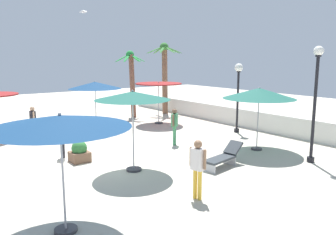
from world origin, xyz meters
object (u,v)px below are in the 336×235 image
(lamp_post_0, at_px, (316,92))
(patio_umbrella_4, at_px, (60,122))
(guest_0, at_px, (62,134))
(patio_umbrella_1, at_px, (133,97))
(guest_3, at_px, (175,123))
(lamp_post_2, at_px, (238,85))
(planter, at_px, (79,152))
(patio_umbrella_5, at_px, (159,85))
(patio_umbrella_3, at_px, (259,94))
(guest_1, at_px, (33,120))
(palm_tree_1, at_px, (132,76))
(guest_2, at_px, (198,163))
(palm_tree_0, at_px, (165,70))
(seagull_1, at_px, (84,12))
(patio_umbrella_0, at_px, (95,85))
(lounge_chair_0, at_px, (223,156))

(lamp_post_0, bearing_deg, patio_umbrella_4, -92.45)
(guest_0, bearing_deg, patio_umbrella_1, 24.75)
(guest_3, bearing_deg, lamp_post_0, 26.32)
(lamp_post_2, relative_size, planter, 4.39)
(patio_umbrella_5, bearing_deg, patio_umbrella_3, -0.38)
(guest_3, bearing_deg, lamp_post_2, 91.75)
(patio_umbrella_4, relative_size, guest_1, 1.88)
(patio_umbrella_5, bearing_deg, palm_tree_1, -178.56)
(patio_umbrella_4, height_order, lamp_post_2, lamp_post_2)
(lamp_post_0, xyz_separation_m, guest_2, (0.02, -5.91, -1.66))
(patio_umbrella_4, distance_m, planter, 5.98)
(patio_umbrella_3, bearing_deg, guest_0, -118.59)
(patio_umbrella_3, xyz_separation_m, guest_2, (2.45, -5.66, -1.43))
(patio_umbrella_5, bearing_deg, palm_tree_0, 138.52)
(palm_tree_1, distance_m, seagull_1, 5.67)
(patio_umbrella_0, xyz_separation_m, guest_2, (11.97, -2.42, -1.33))
(lounge_chair_0, xyz_separation_m, guest_0, (-4.77, -4.36, 0.58))
(guest_0, bearing_deg, lamp_post_0, 49.63)
(palm_tree_1, bearing_deg, palm_tree_0, 86.96)
(guest_1, bearing_deg, seagull_1, 111.54)
(patio_umbrella_3, bearing_deg, lamp_post_0, 5.79)
(patio_umbrella_1, relative_size, lamp_post_0, 0.66)
(lounge_chair_0, bearing_deg, guest_2, -59.09)
(palm_tree_1, bearing_deg, guest_1, -67.87)
(guest_1, bearing_deg, lamp_post_0, 37.15)
(palm_tree_1, bearing_deg, guest_0, -47.21)
(patio_umbrella_1, height_order, patio_umbrella_5, patio_umbrella_1)
(patio_umbrella_5, distance_m, guest_3, 5.48)
(guest_1, distance_m, planter, 4.74)
(patio_umbrella_4, height_order, guest_0, patio_umbrella_4)
(guest_2, bearing_deg, planter, -166.42)
(patio_umbrella_1, distance_m, palm_tree_0, 12.89)
(guest_0, bearing_deg, patio_umbrella_0, 144.04)
(palm_tree_0, bearing_deg, guest_0, -56.46)
(lamp_post_0, relative_size, seagull_1, 4.75)
(guest_1, relative_size, guest_3, 1.00)
(patio_umbrella_1, height_order, patio_umbrella_4, patio_umbrella_1)
(patio_umbrella_5, height_order, lamp_post_0, lamp_post_0)
(lamp_post_0, height_order, guest_3, lamp_post_0)
(lamp_post_0, bearing_deg, patio_umbrella_3, -174.21)
(patio_umbrella_5, distance_m, guest_1, 7.58)
(guest_2, relative_size, planter, 2.05)
(palm_tree_0, xyz_separation_m, palm_tree_1, (-0.14, -2.66, -0.36))
(patio_umbrella_4, relative_size, patio_umbrella_5, 1.13)
(patio_umbrella_5, xyz_separation_m, lounge_chair_0, (8.41, -2.97, -1.96))
(planter, bearing_deg, guest_0, -162.99)
(patio_umbrella_1, xyz_separation_m, palm_tree_0, (-9.72, 8.46, 0.49))
(patio_umbrella_0, height_order, planter, patio_umbrella_0)
(guest_3, height_order, planter, guest_3)
(patio_umbrella_4, xyz_separation_m, guest_2, (0.43, 3.71, -1.54))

